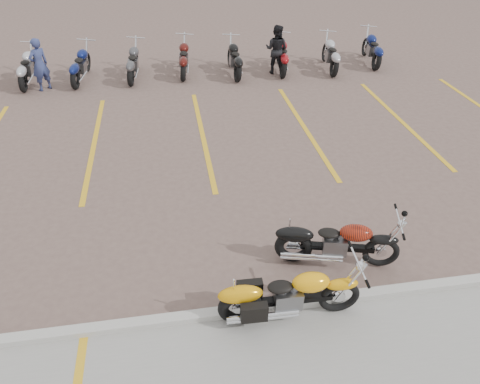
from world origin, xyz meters
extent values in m
plane|color=#705950|center=(0.00, 0.00, 0.00)|extent=(100.00, 100.00, 0.00)
cube|color=#ADAAA3|center=(0.00, -2.00, 0.06)|extent=(60.00, 0.18, 0.12)
torus|color=black|center=(1.41, -2.18, 0.30)|extent=(0.62, 0.12, 0.62)
torus|color=black|center=(-0.06, -2.14, 0.30)|extent=(0.66, 0.18, 0.65)
cube|color=black|center=(0.68, -2.16, 0.36)|extent=(1.24, 0.15, 0.09)
cube|color=slate|center=(0.63, -2.16, 0.42)|extent=(0.41, 0.30, 0.32)
ellipsoid|color=#FFAA0D|center=(0.94, -2.17, 0.70)|extent=(0.56, 0.32, 0.28)
ellipsoid|color=black|center=(0.51, -2.16, 0.66)|extent=(0.38, 0.26, 0.11)
torus|color=black|center=(2.44, -1.35, 0.30)|extent=(0.61, 0.25, 0.60)
torus|color=black|center=(1.05, -0.98, 0.30)|extent=(0.66, 0.32, 0.64)
cube|color=black|center=(1.74, -1.16, 0.35)|extent=(1.19, 0.42, 0.09)
cube|color=slate|center=(1.70, -1.15, 0.41)|extent=(0.45, 0.37, 0.32)
ellipsoid|color=black|center=(2.00, -1.23, 0.69)|extent=(0.60, 0.43, 0.28)
ellipsoid|color=black|center=(1.58, -1.12, 0.65)|extent=(0.41, 0.33, 0.11)
imported|color=navy|center=(-4.53, 7.94, 0.79)|extent=(0.69, 0.67, 1.59)
imported|color=black|center=(2.90, 8.25, 0.79)|extent=(0.97, 0.92, 1.59)
camera|label=1|loc=(-0.83, -6.77, 5.43)|focal=35.00mm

